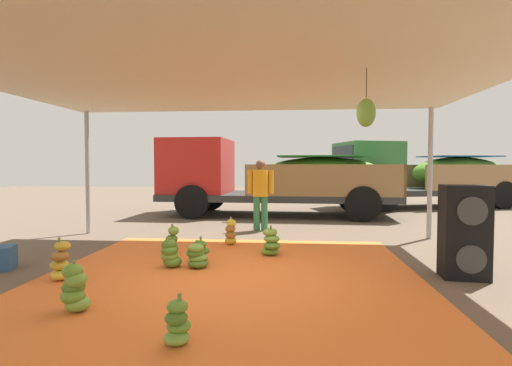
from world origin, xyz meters
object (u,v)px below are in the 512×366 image
banana_bunch_3 (172,240)px  banana_bunch_4 (197,256)px  worker_0 (261,190)px  banana_bunch_7 (201,252)px  banana_bunch_1 (170,254)px  cargo_truck_main (270,177)px  banana_bunch_2 (231,233)px  banana_bunch_0 (177,323)px  speaker_stack (464,232)px  banana_bunch_6 (75,289)px  banana_bunch_8 (61,262)px  banana_bunch_5 (271,243)px  cargo_truck_far (423,175)px

banana_bunch_3 → banana_bunch_4: (0.69, -0.99, -0.05)m
worker_0 → banana_bunch_7: bearing=-102.6°
worker_0 → banana_bunch_1: bearing=-107.3°
banana_bunch_1 → cargo_truck_main: bearing=79.8°
banana_bunch_1 → banana_bunch_2: bearing=69.8°
banana_bunch_0 → banana_bunch_4: bearing=99.7°
banana_bunch_3 → speaker_stack: (4.52, -1.18, 0.42)m
banana_bunch_6 → banana_bunch_8: 1.40m
banana_bunch_2 → cargo_truck_main: (0.52, 4.78, 0.98)m
banana_bunch_6 → cargo_truck_main: bearing=79.0°
banana_bunch_0 → cargo_truck_main: cargo_truck_main is taller
worker_0 → banana_bunch_5: bearing=-81.8°
banana_bunch_4 → cargo_truck_far: size_ratio=0.06×
banana_bunch_1 → banana_bunch_3: banana_bunch_3 is taller
banana_bunch_7 → cargo_truck_far: (6.38, 9.06, 1.05)m
banana_bunch_5 → banana_bunch_7: (-1.10, -0.61, -0.05)m
banana_bunch_0 → banana_bunch_3: banana_bunch_3 is taller
banana_bunch_4 → banana_bunch_5: bearing=40.8°
banana_bunch_2 → banana_bunch_5: size_ratio=1.06×
banana_bunch_1 → banana_bunch_4: bearing=2.3°
banana_bunch_3 → banana_bunch_0: bearing=-72.5°
banana_bunch_2 → banana_bunch_3: (-0.94, -0.79, -0.02)m
banana_bunch_3 → banana_bunch_5: banana_bunch_5 is taller
banana_bunch_3 → banana_bunch_5: size_ratio=0.99×
cargo_truck_main → speaker_stack: 7.43m
banana_bunch_2 → banana_bunch_7: banana_bunch_2 is taller
banana_bunch_0 → cargo_truck_far: cargo_truck_far is taller
cargo_truck_main → worker_0: cargo_truck_main is taller
banana_bunch_3 → worker_0: worker_0 is taller
banana_bunch_0 → banana_bunch_5: banana_bunch_5 is taller
banana_bunch_8 → cargo_truck_main: cargo_truck_main is taller
banana_bunch_7 → cargo_truck_far: bearing=54.9°
banana_bunch_1 → banana_bunch_5: (1.49, 0.95, 0.01)m
banana_bunch_3 → banana_bunch_4: banana_bunch_3 is taller
cargo_truck_far → banana_bunch_8: bearing=-128.4°
banana_bunch_0 → banana_bunch_7: 2.93m
worker_0 → banana_bunch_3: bearing=-118.4°
banana_bunch_3 → banana_bunch_7: (0.67, -0.66, -0.05)m
banana_bunch_1 → cargo_truck_main: cargo_truck_main is taller
banana_bunch_0 → cargo_truck_far: bearing=63.6°
banana_bunch_2 → banana_bunch_8: (-1.96, -2.56, 0.01)m
banana_bunch_2 → banana_bunch_7: (-0.27, -1.45, -0.07)m
banana_bunch_2 → banana_bunch_6: 3.85m
banana_bunch_3 → banana_bunch_5: (1.77, -0.05, -0.00)m
banana_bunch_0 → banana_bunch_2: banana_bunch_2 is taller
banana_bunch_5 → banana_bunch_3: bearing=178.2°
banana_bunch_3 → banana_bunch_8: bearing=-120.1°
banana_bunch_4 → banana_bunch_7: (-0.02, 0.33, -0.01)m
banana_bunch_7 → speaker_stack: size_ratio=0.32×
banana_bunch_2 → banana_bunch_3: 1.23m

